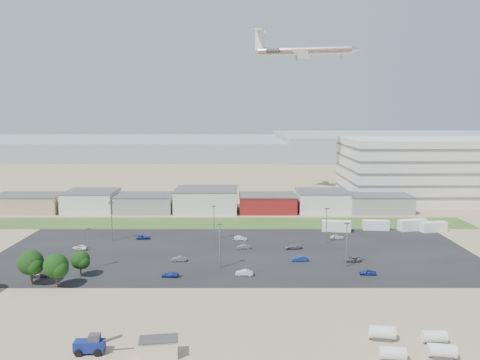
{
  "coord_description": "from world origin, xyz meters",
  "views": [
    {
      "loc": [
        5.95,
        -95.43,
        34.94
      ],
      "look_at": [
        6.09,
        22.0,
        18.29
      ],
      "focal_mm": 35.0,
      "sensor_mm": 36.0,
      "label": 1
    }
  ],
  "objects_px": {
    "parked_car_10": "(40,274)",
    "parked_car_13": "(244,273)",
    "storage_tank_nw": "(382,332)",
    "telehandler": "(89,344)",
    "portable_shed": "(159,348)",
    "parked_car_1": "(300,258)",
    "parked_car_2": "(368,272)",
    "parked_car_5": "(80,247)",
    "airliner": "(304,51)",
    "parked_car_12": "(292,247)",
    "parked_car_4": "(179,259)",
    "box_trailer_a": "(336,226)",
    "parked_car_8": "(337,237)",
    "parked_car_0": "(352,259)",
    "parked_car_9": "(143,237)",
    "parked_car_11": "(241,238)",
    "parked_car_3": "(170,274)",
    "parked_car_7": "(244,247)"
  },
  "relations": [
    {
      "from": "storage_tank_nw",
      "to": "parked_car_11",
      "type": "distance_m",
      "value": 62.07
    },
    {
      "from": "portable_shed",
      "to": "parked_car_3",
      "type": "relative_size",
      "value": 1.48
    },
    {
      "from": "parked_car_2",
      "to": "parked_car_5",
      "type": "distance_m",
      "value": 72.01
    },
    {
      "from": "parked_car_3",
      "to": "parked_car_8",
      "type": "distance_m",
      "value": 52.28
    },
    {
      "from": "telehandler",
      "to": "box_trailer_a",
      "type": "xyz_separation_m",
      "value": [
        51.11,
        72.23,
        0.11
      ]
    },
    {
      "from": "storage_tank_nw",
      "to": "parked_car_13",
      "type": "height_order",
      "value": "storage_tank_nw"
    },
    {
      "from": "box_trailer_a",
      "to": "parked_car_5",
      "type": "relative_size",
      "value": 2.18
    },
    {
      "from": "storage_tank_nw",
      "to": "parked_car_9",
      "type": "distance_m",
      "value": 77.1
    },
    {
      "from": "parked_car_11",
      "to": "parked_car_0",
      "type": "bearing_deg",
      "value": -119.77
    },
    {
      "from": "box_trailer_a",
      "to": "parked_car_8",
      "type": "distance_m",
      "value": 9.33
    },
    {
      "from": "telehandler",
      "to": "parked_car_8",
      "type": "xyz_separation_m",
      "value": [
        49.43,
        63.11,
        -0.82
      ]
    },
    {
      "from": "portable_shed",
      "to": "parked_car_0",
      "type": "distance_m",
      "value": 58.61
    },
    {
      "from": "parked_car_8",
      "to": "parked_car_13",
      "type": "height_order",
      "value": "parked_car_8"
    },
    {
      "from": "parked_car_0",
      "to": "parked_car_10",
      "type": "distance_m",
      "value": 70.87
    },
    {
      "from": "parked_car_9",
      "to": "parked_car_13",
      "type": "height_order",
      "value": "parked_car_13"
    },
    {
      "from": "parked_car_9",
      "to": "storage_tank_nw",
      "type": "bearing_deg",
      "value": -142.64
    },
    {
      "from": "parked_car_0",
      "to": "parked_car_5",
      "type": "distance_m",
      "value": 68.98
    },
    {
      "from": "parked_car_3",
      "to": "parked_car_12",
      "type": "bearing_deg",
      "value": 130.86
    },
    {
      "from": "parked_car_7",
      "to": "parked_car_10",
      "type": "distance_m",
      "value": 49.21
    },
    {
      "from": "parked_car_10",
      "to": "parked_car_13",
      "type": "bearing_deg",
      "value": -90.0
    },
    {
      "from": "airliner",
      "to": "parked_car_3",
      "type": "height_order",
      "value": "airliner"
    },
    {
      "from": "parked_car_9",
      "to": "parked_car_13",
      "type": "xyz_separation_m",
      "value": [
        28.18,
        -29.92,
        0.09
      ]
    },
    {
      "from": "parked_car_0",
      "to": "parked_car_12",
      "type": "relative_size",
      "value": 0.92
    },
    {
      "from": "portable_shed",
      "to": "parked_car_1",
      "type": "relative_size",
      "value": 1.4
    },
    {
      "from": "airliner",
      "to": "parked_car_5",
      "type": "height_order",
      "value": "airliner"
    },
    {
      "from": "parked_car_7",
      "to": "parked_car_13",
      "type": "height_order",
      "value": "parked_car_13"
    },
    {
      "from": "parked_car_3",
      "to": "parked_car_8",
      "type": "xyz_separation_m",
      "value": [
        42.39,
        30.6,
        0.11
      ]
    },
    {
      "from": "telehandler",
      "to": "storage_tank_nw",
      "type": "height_order",
      "value": "telehandler"
    },
    {
      "from": "parked_car_0",
      "to": "parked_car_12",
      "type": "height_order",
      "value": "parked_car_12"
    },
    {
      "from": "parked_car_3",
      "to": "parked_car_5",
      "type": "relative_size",
      "value": 0.97
    },
    {
      "from": "parked_car_13",
      "to": "storage_tank_nw",
      "type": "bearing_deg",
      "value": 39.1
    },
    {
      "from": "storage_tank_nw",
      "to": "parked_car_1",
      "type": "distance_m",
      "value": 39.99
    },
    {
      "from": "parked_car_9",
      "to": "parked_car_12",
      "type": "xyz_separation_m",
      "value": [
        40.92,
        -9.88,
        0.11
      ]
    },
    {
      "from": "parked_car_5",
      "to": "parked_car_10",
      "type": "height_order",
      "value": "parked_car_5"
    },
    {
      "from": "parked_car_8",
      "to": "parked_car_13",
      "type": "bearing_deg",
      "value": 133.64
    },
    {
      "from": "parked_car_5",
      "to": "parked_car_7",
      "type": "bearing_deg",
      "value": 98.52
    },
    {
      "from": "parked_car_7",
      "to": "parked_car_10",
      "type": "height_order",
      "value": "parked_car_10"
    },
    {
      "from": "box_trailer_a",
      "to": "parked_car_10",
      "type": "height_order",
      "value": "box_trailer_a"
    },
    {
      "from": "parked_car_4",
      "to": "parked_car_10",
      "type": "height_order",
      "value": "parked_car_10"
    },
    {
      "from": "parked_car_10",
      "to": "parked_car_13",
      "type": "relative_size",
      "value": 1.08
    },
    {
      "from": "airliner",
      "to": "parked_car_11",
      "type": "height_order",
      "value": "airliner"
    },
    {
      "from": "airliner",
      "to": "parked_car_8",
      "type": "relative_size",
      "value": 11.99
    },
    {
      "from": "telehandler",
      "to": "parked_car_12",
      "type": "bearing_deg",
      "value": 54.56
    },
    {
      "from": "parked_car_2",
      "to": "parked_car_4",
      "type": "xyz_separation_m",
      "value": [
        -42.47,
        9.67,
        -0.02
      ]
    },
    {
      "from": "parked_car_10",
      "to": "parked_car_11",
      "type": "xyz_separation_m",
      "value": [
        43.49,
        29.81,
        -0.0
      ]
    },
    {
      "from": "box_trailer_a",
      "to": "parked_car_10",
      "type": "distance_m",
      "value": 82.44
    },
    {
      "from": "parked_car_4",
      "to": "parked_car_13",
      "type": "relative_size",
      "value": 0.92
    },
    {
      "from": "telehandler",
      "to": "parked_car_10",
      "type": "distance_m",
      "value": 38.72
    },
    {
      "from": "parked_car_1",
      "to": "parked_car_2",
      "type": "distance_m",
      "value": 16.7
    },
    {
      "from": "airliner",
      "to": "parked_car_13",
      "type": "relative_size",
      "value": 12.1
    }
  ]
}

